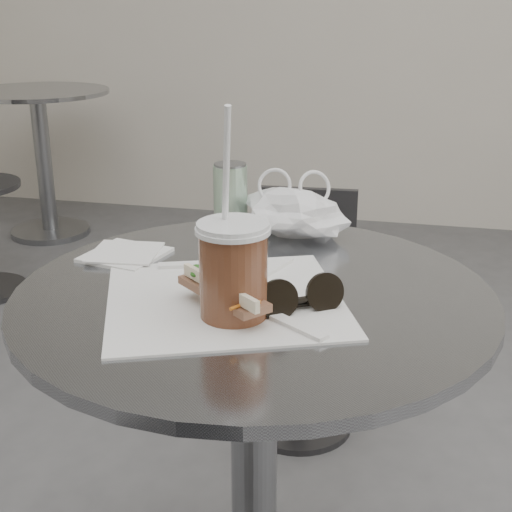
% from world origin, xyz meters
% --- Properties ---
extents(cafe_table, '(0.76, 0.76, 0.74)m').
position_xyz_m(cafe_table, '(0.00, 0.20, 0.47)').
color(cafe_table, slate).
rests_on(cafe_table, ground).
extents(bg_table, '(0.70, 0.70, 0.74)m').
position_xyz_m(bg_table, '(-1.60, 2.40, 0.47)').
color(bg_table, slate).
rests_on(bg_table, ground).
extents(chair_far, '(0.35, 0.36, 0.67)m').
position_xyz_m(chair_far, '(-0.05, 0.99, 0.30)').
color(chair_far, '#303033').
rests_on(chair_far, ground).
extents(sandwich_paper, '(0.45, 0.44, 0.00)m').
position_xyz_m(sandwich_paper, '(-0.03, 0.15, 0.74)').
color(sandwich_paper, white).
rests_on(sandwich_paper, cafe_table).
extents(banh_mi, '(0.21, 0.20, 0.07)m').
position_xyz_m(banh_mi, '(-0.02, 0.11, 0.78)').
color(banh_mi, '#B57644').
rests_on(banh_mi, sandwich_paper).
extents(iced_coffee, '(0.11, 0.11, 0.31)m').
position_xyz_m(iced_coffee, '(-0.01, 0.09, 0.81)').
color(iced_coffee, brown).
rests_on(iced_coffee, cafe_table).
extents(sunglasses, '(0.12, 0.09, 0.06)m').
position_xyz_m(sunglasses, '(0.09, 0.13, 0.76)').
color(sunglasses, black).
rests_on(sunglasses, cafe_table).
extents(plastic_bag, '(0.22, 0.19, 0.09)m').
position_xyz_m(plastic_bag, '(0.01, 0.47, 0.79)').
color(plastic_bag, white).
rests_on(plastic_bag, cafe_table).
extents(napkin_stack, '(0.15, 0.15, 0.01)m').
position_xyz_m(napkin_stack, '(-0.26, 0.30, 0.74)').
color(napkin_stack, white).
rests_on(napkin_stack, cafe_table).
extents(drink_can, '(0.07, 0.07, 0.13)m').
position_xyz_m(drink_can, '(-0.12, 0.51, 0.80)').
color(drink_can, '#54915F').
rests_on(drink_can, cafe_table).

